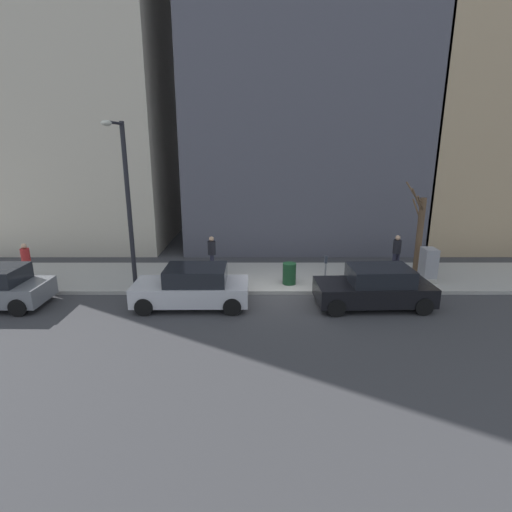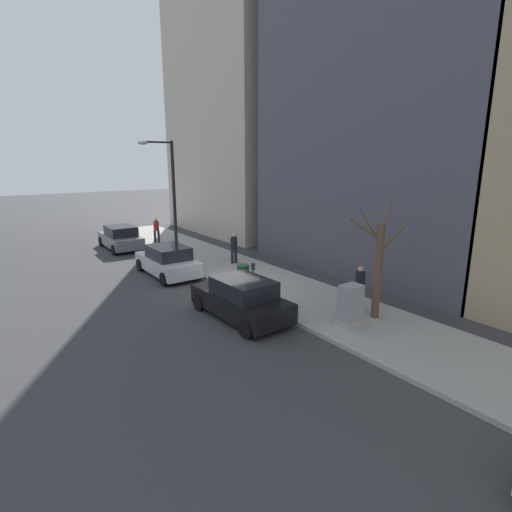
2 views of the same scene
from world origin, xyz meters
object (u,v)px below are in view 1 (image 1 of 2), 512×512
parked_car_silver (193,287)px  pedestrian_far_corner (26,260)px  pedestrian_near_meter (397,251)px  streetlamp (125,193)px  parked_car_black (375,288)px  utility_box (428,265)px  trash_bin (289,274)px  office_tower_left (493,72)px  parking_meter (325,268)px  pedestrian_midblock (212,252)px  bare_tree (419,232)px

parked_car_silver → pedestrian_far_corner: pedestrian_far_corner is taller
pedestrian_near_meter → streetlamp: bearing=160.8°
parked_car_silver → parked_car_black: bearing=-90.7°
utility_box → pedestrian_near_meter: size_ratio=0.86×
trash_bin → office_tower_left: (9.49, -12.50, 9.28)m
streetlamp → trash_bin: 7.26m
parking_meter → pedestrian_near_meter: 4.36m
pedestrian_midblock → pedestrian_far_corner: 7.85m
pedestrian_far_corner → bare_tree: bearing=124.3°
streetlamp → bare_tree: 12.72m
parked_car_silver → pedestrian_far_corner: 7.80m
streetlamp → office_tower_left: size_ratio=0.33×
bare_tree → streetlamp: bearing=100.7°
trash_bin → parked_car_silver: bearing=118.3°
parking_meter → bare_tree: 5.15m
trash_bin → pedestrian_midblock: pedestrian_midblock is taller
pedestrian_far_corner → office_tower_left: bearing=140.9°
parked_car_silver → pedestrian_near_meter: size_ratio=2.54×
bare_tree → pedestrian_near_meter: 1.29m
utility_box → streetlamp: size_ratio=0.22×
utility_box → bare_tree: 1.77m
parking_meter → trash_bin: (0.45, 1.42, -0.38)m
parked_car_silver → pedestrian_far_corner: (2.38, 7.41, 0.35)m
parking_meter → streetlamp: streetlamp is taller
pedestrian_midblock → office_tower_left: 19.79m
streetlamp → parking_meter: bearing=-88.8°
pedestrian_midblock → utility_box: bearing=78.6°
parked_car_silver → bare_tree: bearing=-69.3°
bare_tree → pedestrian_near_meter: size_ratio=2.43×
utility_box → trash_bin: size_ratio=1.59×
parking_meter → pedestrian_midblock: bearing=66.3°
pedestrian_near_meter → trash_bin: bearing=168.8°
parked_car_silver → pedestrian_near_meter: pedestrian_near_meter is taller
streetlamp → bare_tree: streetlamp is taller
streetlamp → office_tower_left: office_tower_left is taller
parked_car_black → utility_box: (2.46, -2.98, 0.11)m
pedestrian_far_corner → parked_car_silver: bearing=102.0°
streetlamp → pedestrian_far_corner: size_ratio=3.92×
streetlamp → pedestrian_far_corner: streetlamp is taller
utility_box → office_tower_left: bearing=-35.7°
parked_car_black → utility_box: size_ratio=2.98×
parking_meter → office_tower_left: (9.94, -11.08, 8.90)m
parked_car_black → pedestrian_midblock: (3.73, 6.40, 0.35)m
parking_meter → office_tower_left: office_tower_left is taller
pedestrian_near_meter → pedestrian_midblock: bearing=150.0°
bare_tree → office_tower_left: size_ratio=0.20×
parking_meter → pedestrian_far_corner: size_ratio=0.81×
parked_car_silver → utility_box: 10.01m
trash_bin → pedestrian_near_meter: (1.88, -5.10, 0.49)m
trash_bin → office_tower_left: 18.23m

